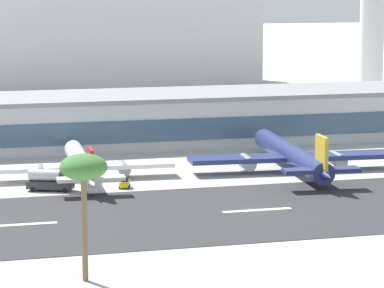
{
  "coord_description": "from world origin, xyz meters",
  "views": [
    {
      "loc": [
        -51.51,
        -153.96,
        37.96
      ],
      "look_at": [
        -1.05,
        38.64,
        5.06
      ],
      "focal_mm": 92.42,
      "sensor_mm": 36.0,
      "label": 1
    }
  ],
  "objects_px": {
    "palm_tree_1": "(84,171)",
    "service_fuel_truck_1": "(51,180)",
    "distant_hotel_block": "(104,38)",
    "airliner_gold_tail_gate_1": "(294,156)",
    "control_tower": "(372,14)",
    "airliner_red_tail_gate_0": "(83,166)",
    "terminal_building": "(142,118)",
    "service_baggage_tug_0": "(125,182)"
  },
  "relations": [
    {
      "from": "control_tower",
      "to": "airliner_gold_tail_gate_1",
      "type": "xyz_separation_m",
      "value": [
        -51.88,
        -76.54,
        -25.43
      ]
    },
    {
      "from": "service_baggage_tug_0",
      "to": "airliner_gold_tail_gate_1",
      "type": "bearing_deg",
      "value": -62.88
    },
    {
      "from": "service_fuel_truck_1",
      "to": "palm_tree_1",
      "type": "xyz_separation_m",
      "value": [
        -2.1,
        -56.27,
        12.37
      ]
    },
    {
      "from": "service_baggage_tug_0",
      "to": "palm_tree_1",
      "type": "xyz_separation_m",
      "value": [
        -15.7,
        -55.48,
        13.35
      ]
    },
    {
      "from": "service_fuel_truck_1",
      "to": "palm_tree_1",
      "type": "bearing_deg",
      "value": -70.58
    },
    {
      "from": "airliner_red_tail_gate_0",
      "to": "airliner_gold_tail_gate_1",
      "type": "height_order",
      "value": "airliner_gold_tail_gate_1"
    },
    {
      "from": "control_tower",
      "to": "distant_hotel_block",
      "type": "xyz_separation_m",
      "value": [
        -60.21,
        99.06,
        -11.43
      ]
    },
    {
      "from": "terminal_building",
      "to": "airliner_red_tail_gate_0",
      "type": "relative_size",
      "value": 5.25
    },
    {
      "from": "control_tower",
      "to": "service_fuel_truck_1",
      "type": "xyz_separation_m",
      "value": [
        -101.24,
        -82.2,
        -26.62
      ]
    },
    {
      "from": "airliner_gold_tail_gate_1",
      "to": "service_baggage_tug_0",
      "type": "relative_size",
      "value": 13.71
    },
    {
      "from": "service_baggage_tug_0",
      "to": "service_fuel_truck_1",
      "type": "bearing_deg",
      "value": 103.56
    },
    {
      "from": "terminal_building",
      "to": "distant_hotel_block",
      "type": "bearing_deg",
      "value": 84.04
    },
    {
      "from": "control_tower",
      "to": "palm_tree_1",
      "type": "xyz_separation_m",
      "value": [
        -103.34,
        -138.48,
        -14.24
      ]
    },
    {
      "from": "service_baggage_tug_0",
      "to": "distant_hotel_block",
      "type": "bearing_deg",
      "value": 8.32
    },
    {
      "from": "service_fuel_truck_1",
      "to": "palm_tree_1",
      "type": "relative_size",
      "value": 0.54
    },
    {
      "from": "service_fuel_truck_1",
      "to": "terminal_building",
      "type": "bearing_deg",
      "value": 82.22
    },
    {
      "from": "palm_tree_1",
      "to": "control_tower",
      "type": "bearing_deg",
      "value": 53.27
    },
    {
      "from": "distant_hotel_block",
      "to": "airliner_gold_tail_gate_1",
      "type": "height_order",
      "value": "distant_hotel_block"
    },
    {
      "from": "terminal_building",
      "to": "distant_hotel_block",
      "type": "distance_m",
      "value": 134.16
    },
    {
      "from": "airliner_gold_tail_gate_1",
      "to": "distant_hotel_block",
      "type": "bearing_deg",
      "value": 6.58
    },
    {
      "from": "terminal_building",
      "to": "palm_tree_1",
      "type": "bearing_deg",
      "value": -105.63
    },
    {
      "from": "control_tower",
      "to": "airliner_red_tail_gate_0",
      "type": "xyz_separation_m",
      "value": [
        -94.06,
        -73.58,
        -25.89
      ]
    },
    {
      "from": "terminal_building",
      "to": "service_fuel_truck_1",
      "type": "relative_size",
      "value": 24.56
    },
    {
      "from": "airliner_red_tail_gate_0",
      "to": "palm_tree_1",
      "type": "relative_size",
      "value": 2.51
    },
    {
      "from": "control_tower",
      "to": "service_fuel_truck_1",
      "type": "relative_size",
      "value": 5.22
    },
    {
      "from": "control_tower",
      "to": "airliner_gold_tail_gate_1",
      "type": "distance_m",
      "value": 95.89
    },
    {
      "from": "airliner_gold_tail_gate_1",
      "to": "service_baggage_tug_0",
      "type": "bearing_deg",
      "value": 104.1
    },
    {
      "from": "terminal_building",
      "to": "service_baggage_tug_0",
      "type": "relative_size",
      "value": 61.71
    },
    {
      "from": "distant_hotel_block",
      "to": "service_baggage_tug_0",
      "type": "relative_size",
      "value": 31.87
    },
    {
      "from": "service_fuel_truck_1",
      "to": "airliner_gold_tail_gate_1",
      "type": "bearing_deg",
      "value": 28.11
    },
    {
      "from": "distant_hotel_block",
      "to": "airliner_red_tail_gate_0",
      "type": "distance_m",
      "value": 176.51
    },
    {
      "from": "palm_tree_1",
      "to": "service_fuel_truck_1",
      "type": "bearing_deg",
      "value": 87.86
    },
    {
      "from": "control_tower",
      "to": "service_baggage_tug_0",
      "type": "distance_m",
      "value": 123.81
    },
    {
      "from": "control_tower",
      "to": "airliner_gold_tail_gate_1",
      "type": "relative_size",
      "value": 0.96
    },
    {
      "from": "control_tower",
      "to": "service_baggage_tug_0",
      "type": "relative_size",
      "value": 13.1
    },
    {
      "from": "terminal_building",
      "to": "control_tower",
      "type": "distance_m",
      "value": 84.58
    },
    {
      "from": "control_tower",
      "to": "service_fuel_truck_1",
      "type": "height_order",
      "value": "control_tower"
    },
    {
      "from": "distant_hotel_block",
      "to": "palm_tree_1",
      "type": "relative_size",
      "value": 6.8
    },
    {
      "from": "airliner_red_tail_gate_0",
      "to": "service_baggage_tug_0",
      "type": "bearing_deg",
      "value": -143.02
    },
    {
      "from": "terminal_building",
      "to": "service_baggage_tug_0",
      "type": "distance_m",
      "value": 51.16
    },
    {
      "from": "service_baggage_tug_0",
      "to": "palm_tree_1",
      "type": "distance_m",
      "value": 59.19
    },
    {
      "from": "terminal_building",
      "to": "distant_hotel_block",
      "type": "relative_size",
      "value": 1.94
    }
  ]
}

